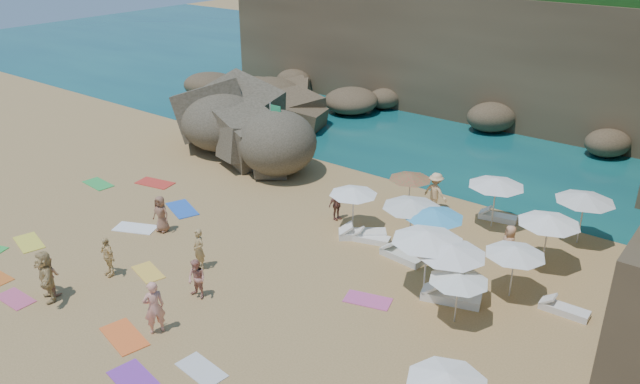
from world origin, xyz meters
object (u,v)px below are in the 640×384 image
Objects in this scene: parasol_1 at (549,219)px; person_stand_4 at (509,244)px; parasol_0 at (353,191)px; lounger_0 at (498,217)px; flag_pole at (273,128)px; person_stand_3 at (337,204)px; person_stand_1 at (50,276)px; person_stand_6 at (154,307)px; parasol_2 at (585,197)px; person_stand_5 at (265,124)px; person_stand_2 at (435,192)px; rock_outcrop at (244,152)px.

parasol_1 is 1.81m from person_stand_4.
parasol_0 reaches higher than lounger_0.
flag_pole is 13.76m from person_stand_4.
person_stand_3 is (-8.75, -1.54, -1.31)m from parasol_1.
person_stand_3 is (4.56, 11.07, -0.02)m from person_stand_1.
person_stand_3 is at bearing -155.43° from person_stand_6.
parasol_2 is at bearing 80.25° from parasol_1.
person_stand_6 is (10.15, -16.51, 0.06)m from person_stand_5.
person_stand_4 is at bearing 159.16° from person_stand_2.
parasol_1 is 1.24× the size of person_stand_6.
rock_outcrop is at bearing -100.31° from person_stand_5.
parasol_1 is at bearing 13.79° from parasol_0.
parasol_0 is 7.86m from parasol_1.
parasol_2 is 1.49× the size of person_stand_4.
person_stand_2 reaches higher than person_stand_1.
rock_outcrop is 5.29× the size of person_stand_4.
flag_pole reaches higher than parasol_2.
rock_outcrop is 4.48× the size of person_stand_6.
person_stand_1 is (-10.32, -15.41, 0.62)m from lounger_0.
person_stand_3 is (-1.12, 0.34, -1.07)m from parasol_0.
person_stand_5 is 0.94× the size of person_stand_6.
rock_outcrop is 3.61× the size of parasol_1.
person_stand_1 is at bearing -131.79° from parasol_2.
rock_outcrop is 18.37m from parasol_1.
person_stand_4 is at bearing -155.59° from parasol_1.
person_stand_1 is at bearing -56.75° from person_stand_6.
person_stand_3 is 10.25m from person_stand_6.
person_stand_6 is (0.21, -10.24, 0.22)m from person_stand_3.
lounger_0 is 0.89× the size of person_stand_2.
parasol_2 is (18.60, 0.59, 2.08)m from rock_outcrop.
person_stand_3 reaches higher than lounger_0.
lounger_0 is (4.64, 4.67, -1.67)m from parasol_0.
person_stand_2 is (-6.19, -0.89, -1.15)m from parasol_2.
person_stand_1 is at bearing -136.54° from parasol_1.
parasol_1 is at bearing 169.26° from person_stand_2.
parasol_1 is at bearing -66.88° from person_stand_3.
parasol_1 is 6.13m from person_stand_2.
person_stand_4 is at bearing -148.07° from person_stand_1.
parasol_2 is 1.29× the size of person_stand_2.
person_stand_5 is at bearing -85.72° from person_stand_1.
parasol_0 reaches higher than person_stand_5.
flag_pole is 14.81m from parasol_1.
person_stand_5 reaches higher than person_stand_4.
parasol_2 reaches higher than person_stand_6.
flag_pole is 2.49× the size of person_stand_1.
parasol_2 reaches higher than person_stand_3.
person_stand_4 is (6.43, 1.33, -1.00)m from parasol_0.
person_stand_2 is at bearing -155.15° from person_stand_4.
person_stand_1 is 16.41m from person_stand_2.
person_stand_5 is at bearing 149.15° from parasol_0.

